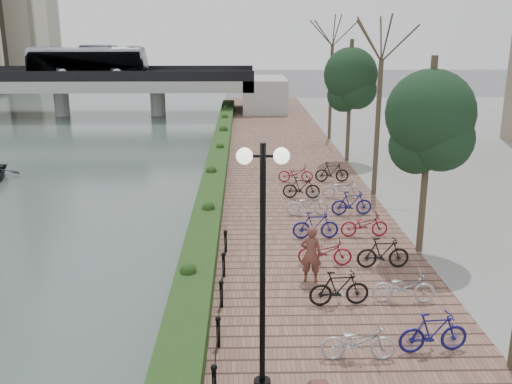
{
  "coord_description": "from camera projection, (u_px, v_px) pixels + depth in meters",
  "views": [
    {
      "loc": [
        2.02,
        -9.06,
        7.73
      ],
      "look_at": [
        2.48,
        11.16,
        2.0
      ],
      "focal_mm": 40.0,
      "sensor_mm": 36.0,
      "label": 1
    }
  ],
  "objects": [
    {
      "name": "promenade",
      "position": [
        284.0,
        191.0,
        27.63
      ],
      "size": [
        8.0,
        75.0,
        0.5
      ],
      "primitive_type": "cube",
      "color": "brown",
      "rests_on": "ground"
    },
    {
      "name": "hedge",
      "position": [
        216.0,
        168.0,
        29.81
      ],
      "size": [
        1.1,
        56.0,
        0.6
      ],
      "primitive_type": "cube",
      "color": "#1D3513",
      "rests_on": "promenade"
    },
    {
      "name": "chain_fence",
      "position": [
        216.0,
        356.0,
        12.5
      ],
      "size": [
        0.1,
        14.1,
        0.7
      ],
      "color": "black",
      "rests_on": "promenade"
    },
    {
      "name": "lamppost",
      "position": [
        263.0,
        218.0,
        11.1
      ],
      "size": [
        1.02,
        0.32,
        5.2
      ],
      "color": "black",
      "rests_on": "promenade"
    },
    {
      "name": "pedestrian",
      "position": [
        311.0,
        254.0,
        16.86
      ],
      "size": [
        0.7,
        0.53,
        1.74
      ],
      "primitive_type": "imported",
      "rotation": [
        0.0,
        0.0,
        2.95
      ],
      "color": "brown",
      "rests_on": "promenade"
    },
    {
      "name": "bicycle_parking",
      "position": [
        340.0,
        225.0,
        20.55
      ],
      "size": [
        2.4,
        17.32,
        1.0
      ],
      "color": "#B8B9BD",
      "rests_on": "promenade"
    },
    {
      "name": "street_trees",
      "position": [
        397.0,
        139.0,
        22.14
      ],
      "size": [
        3.2,
        37.12,
        6.8
      ],
      "color": "#3C3123",
      "rests_on": "promenade"
    },
    {
      "name": "bridge",
      "position": [
        66.0,
        80.0,
        52.82
      ],
      "size": [
        36.0,
        10.77,
        6.5
      ],
      "color": "#ACACA7",
      "rests_on": "ground"
    }
  ]
}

